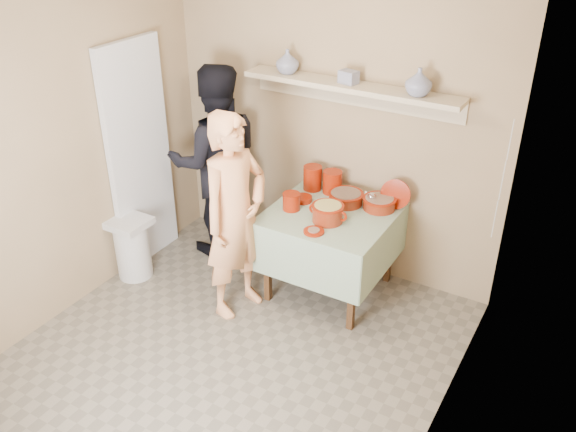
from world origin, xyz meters
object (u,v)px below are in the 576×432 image
Objects in this scene: person_cook at (235,217)px; serving_table at (331,225)px; trash_bin at (133,248)px; person_helper at (217,162)px; cazuela_rice at (328,212)px.

person_cook reaches higher than serving_table.
person_helper is at bearing 63.60° from trash_bin.
person_helper is 1.28m from cazuela_rice.
serving_table is 1.74× the size of trash_bin.
cazuela_rice is (1.25, -0.26, -0.04)m from person_helper.
cazuela_rice is 0.59× the size of trash_bin.
person_cook is at bearing -133.66° from serving_table.
person_helper is 1.06m from trash_bin.
person_helper reaches higher than person_cook.
cazuela_rice reaches higher than trash_bin.
person_cook is 3.00× the size of trash_bin.
cazuela_rice is (0.58, 0.42, 0.00)m from person_cook.
trash_bin is (-1.60, -0.67, -0.36)m from serving_table.
person_cook reaches higher than trash_bin.
cazuela_rice is at bearing -42.31° from person_cook.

